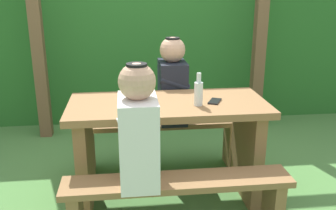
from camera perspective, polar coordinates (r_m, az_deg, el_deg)
The scene contains 13 objects.
ground_plane at distance 2.99m, azimuth 0.00°, elevation -13.83°, with size 12.00×12.00×0.00m, color #4D813F.
hedge_backdrop at distance 4.77m, azimuth -3.10°, elevation 10.41°, with size 6.40×0.93×1.92m, color #296926.
pergola_post_left at distance 4.06m, azimuth -19.22°, elevation 10.45°, with size 0.12×0.12×2.23m, color brown.
pergola_post_right at distance 4.23m, azimuth 13.78°, elevation 11.16°, with size 0.12×0.12×2.23m, color brown.
picnic_table at distance 2.75m, azimuth 0.00°, elevation -4.54°, with size 1.40×0.64×0.77m.
bench_near at distance 2.39m, azimuth 1.46°, elevation -13.73°, with size 1.40×0.24×0.44m.
bench_far at distance 3.30m, azimuth -1.03°, elevation -4.50°, with size 1.40×0.24×0.44m.
person_white_shirt at distance 2.17m, azimuth -4.51°, elevation -3.71°, with size 0.25×0.35×0.72m.
person_black_coat at distance 3.16m, azimuth 0.67°, elevation 3.23°, with size 0.25×0.35×0.72m.
drinking_glass at distance 2.68m, azimuth -5.65°, elevation 1.52°, with size 0.08×0.08×0.09m, color silver.
bottle_left at distance 2.53m, azimuth -4.27°, elevation 1.42°, with size 0.06×0.06×0.21m.
bottle_right at distance 2.58m, azimuth 4.62°, elevation 1.92°, with size 0.06×0.06×0.23m.
cell_phone at distance 2.69m, azimuth 7.07°, elevation 0.57°, with size 0.07×0.14×0.01m, color black.
Camera 1 is at (-0.29, -2.53, 1.57)m, focal length 40.44 mm.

